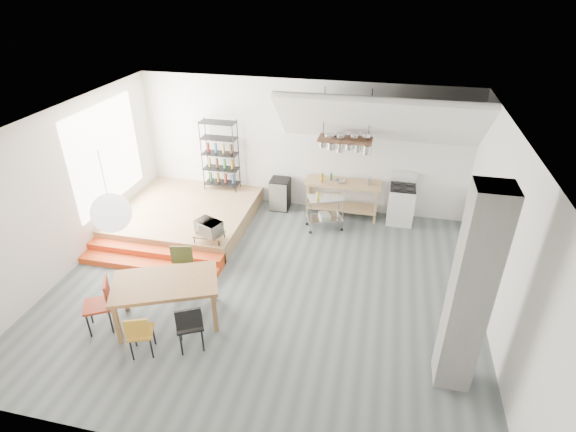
% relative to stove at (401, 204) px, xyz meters
% --- Properties ---
extents(floor, '(8.00, 8.00, 0.00)m').
position_rel_stove_xyz_m(floor, '(-2.50, -3.16, -0.48)').
color(floor, '#515B5E').
rests_on(floor, ground).
extents(wall_back, '(8.00, 0.04, 3.20)m').
position_rel_stove_xyz_m(wall_back, '(-2.50, 0.34, 1.12)').
color(wall_back, silver).
rests_on(wall_back, ground).
extents(wall_left, '(0.04, 7.00, 3.20)m').
position_rel_stove_xyz_m(wall_left, '(-6.50, -3.16, 1.12)').
color(wall_left, silver).
rests_on(wall_left, ground).
extents(wall_right, '(0.04, 7.00, 3.20)m').
position_rel_stove_xyz_m(wall_right, '(1.50, -3.16, 1.12)').
color(wall_right, silver).
rests_on(wall_right, ground).
extents(ceiling, '(8.00, 7.00, 0.02)m').
position_rel_stove_xyz_m(ceiling, '(-2.50, -3.16, 2.72)').
color(ceiling, white).
rests_on(ceiling, wall_back).
extents(slope_ceiling, '(4.40, 1.44, 1.32)m').
position_rel_stove_xyz_m(slope_ceiling, '(-0.70, -0.26, 2.07)').
color(slope_ceiling, white).
rests_on(slope_ceiling, wall_back).
extents(window_pane, '(0.02, 2.50, 2.20)m').
position_rel_stove_xyz_m(window_pane, '(-6.48, -1.66, 1.32)').
color(window_pane, white).
rests_on(window_pane, wall_left).
extents(platform, '(3.00, 3.00, 0.40)m').
position_rel_stove_xyz_m(platform, '(-5.00, -1.16, -0.28)').
color(platform, '#9D7C4E').
rests_on(platform, ground).
extents(step_lower, '(3.00, 0.35, 0.13)m').
position_rel_stove_xyz_m(step_lower, '(-5.00, -3.11, -0.41)').
color(step_lower, '#E24A1A').
rests_on(step_lower, ground).
extents(step_upper, '(3.00, 0.35, 0.27)m').
position_rel_stove_xyz_m(step_upper, '(-5.00, -2.76, -0.35)').
color(step_upper, '#E24A1A').
rests_on(step_upper, ground).
extents(concrete_column, '(0.50, 0.50, 3.20)m').
position_rel_stove_xyz_m(concrete_column, '(0.80, -4.66, 1.12)').
color(concrete_column, gray).
rests_on(concrete_column, ground).
extents(kitchen_counter, '(1.80, 0.60, 0.91)m').
position_rel_stove_xyz_m(kitchen_counter, '(-1.40, -0.01, 0.15)').
color(kitchen_counter, '#9D7C4E').
rests_on(kitchen_counter, ground).
extents(stove, '(0.60, 0.60, 1.18)m').
position_rel_stove_xyz_m(stove, '(0.00, 0.00, 0.00)').
color(stove, white).
rests_on(stove, ground).
extents(pot_rack, '(1.20, 0.50, 1.43)m').
position_rel_stove_xyz_m(pot_rack, '(-1.37, -0.23, 1.50)').
color(pot_rack, '#45291B').
rests_on(pot_rack, ceiling).
extents(wire_shelving, '(0.88, 0.38, 1.80)m').
position_rel_stove_xyz_m(wire_shelving, '(-4.50, 0.04, 0.85)').
color(wire_shelving, black).
rests_on(wire_shelving, platform).
extents(microwave_shelf, '(0.60, 0.40, 0.16)m').
position_rel_stove_xyz_m(microwave_shelf, '(-3.90, -2.41, 0.07)').
color(microwave_shelf, '#9D7C4E').
rests_on(microwave_shelf, platform).
extents(paper_lantern, '(0.60, 0.60, 0.60)m').
position_rel_stove_xyz_m(paper_lantern, '(-4.43, -4.65, 1.72)').
color(paper_lantern, white).
rests_on(paper_lantern, ceiling).
extents(dining_table, '(1.97, 1.58, 0.82)m').
position_rel_stove_xyz_m(dining_table, '(-3.88, -4.42, 0.25)').
color(dining_table, olive).
rests_on(dining_table, ground).
extents(chair_mustard, '(0.49, 0.49, 0.82)m').
position_rel_stove_xyz_m(chair_mustard, '(-3.93, -5.28, 0.01)').
color(chair_mustard, '#C38921').
rests_on(chair_mustard, ground).
extents(chair_black, '(0.57, 0.57, 0.92)m').
position_rel_stove_xyz_m(chair_black, '(-3.22, -4.98, 0.07)').
color(chair_black, black).
rests_on(chair_black, ground).
extents(chair_olive, '(0.51, 0.51, 0.93)m').
position_rel_stove_xyz_m(chair_olive, '(-3.97, -3.61, 0.07)').
color(chair_olive, '#505729').
rests_on(chair_olive, ground).
extents(chair_red, '(0.59, 0.59, 0.95)m').
position_rel_stove_xyz_m(chair_red, '(-4.85, -4.82, 0.09)').
color(chair_red, '#9D2E16').
rests_on(chair_red, ground).
extents(rolling_cart, '(0.92, 0.72, 0.81)m').
position_rel_stove_xyz_m(rolling_cart, '(-1.72, -0.71, 0.04)').
color(rolling_cart, silver).
rests_on(rolling_cart, ground).
extents(mini_fridge, '(0.47, 0.47, 0.80)m').
position_rel_stove_xyz_m(mini_fridge, '(-2.97, 0.04, -0.08)').
color(mini_fridge, black).
rests_on(mini_fridge, ground).
extents(microwave, '(0.63, 0.54, 0.29)m').
position_rel_stove_xyz_m(microwave, '(-3.90, -2.41, 0.23)').
color(microwave, beige).
rests_on(microwave, microwave_shelf).
extents(bowl, '(0.29, 0.29, 0.06)m').
position_rel_stove_xyz_m(bowl, '(-1.48, -0.06, 0.46)').
color(bowl, silver).
rests_on(bowl, kitchen_counter).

